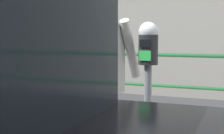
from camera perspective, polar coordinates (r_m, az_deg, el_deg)
name	(u,v)px	position (r m, az deg, el deg)	size (l,w,h in m)	color
parking_meter	(148,66)	(3.13, 6.07, 0.12)	(0.18, 0.19, 1.53)	slate
pedestrian_at_meter	(99,77)	(3.28, -2.14, -1.65)	(0.65, 0.43, 1.75)	black
background_railing	(180,74)	(5.36, 11.40, -1.12)	(24.06, 0.06, 1.12)	#1E602D
backdrop_wall	(207,23)	(8.56, 15.75, 7.21)	(32.00, 0.50, 3.66)	gray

